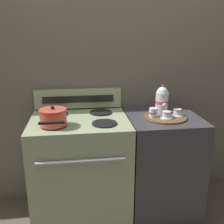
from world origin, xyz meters
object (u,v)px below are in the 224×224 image
(serving_tray, at_px, (165,117))
(teacup_left, at_px, (166,115))
(stove, at_px, (81,169))
(teacup_right, at_px, (177,112))
(teapot, at_px, (162,100))
(creamer_jug, at_px, (153,113))
(saucepan, at_px, (53,117))

(serving_tray, relative_size, teacup_left, 3.29)
(stove, xyz_separation_m, teacup_right, (0.79, -0.05, 0.49))
(teacup_right, bearing_deg, teapot, 150.07)
(teacup_left, relative_size, creamer_jug, 1.45)
(stove, distance_m, saucepan, 0.57)
(stove, bearing_deg, teacup_left, -8.58)
(creamer_jug, bearing_deg, teacup_left, -23.42)
(teapot, xyz_separation_m, teacup_right, (0.11, -0.07, -0.09))
(teacup_right, height_order, creamer_jug, creamer_jug)
(stove, relative_size, teacup_right, 8.61)
(teapot, bearing_deg, teacup_right, -29.93)
(saucepan, relative_size, teacup_left, 2.78)
(teapot, bearing_deg, saucepan, -169.41)
(saucepan, bearing_deg, teacup_left, 2.82)
(saucepan, bearing_deg, teacup_right, 5.63)
(saucepan, xyz_separation_m, teapot, (0.86, 0.16, 0.05))
(teacup_left, height_order, creamer_jug, creamer_jug)
(creamer_jug, bearing_deg, serving_tray, 2.36)
(serving_tray, distance_m, teacup_right, 0.11)
(teapot, relative_size, creamer_jug, 3.35)
(stove, distance_m, teacup_right, 0.93)
(teacup_right, bearing_deg, stove, 176.45)
(stove, height_order, creamer_jug, creamer_jug)
(teapot, height_order, creamer_jug, teapot)
(stove, xyz_separation_m, creamer_jug, (0.59, -0.06, 0.50))
(stove, bearing_deg, creamer_jug, -5.99)
(stove, height_order, saucepan, saucepan)
(stove, distance_m, creamer_jug, 0.77)
(teapot, relative_size, teacup_right, 2.31)
(saucepan, height_order, teacup_left, saucepan)
(teacup_right, bearing_deg, saucepan, -174.37)
(serving_tray, relative_size, teacup_right, 3.29)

